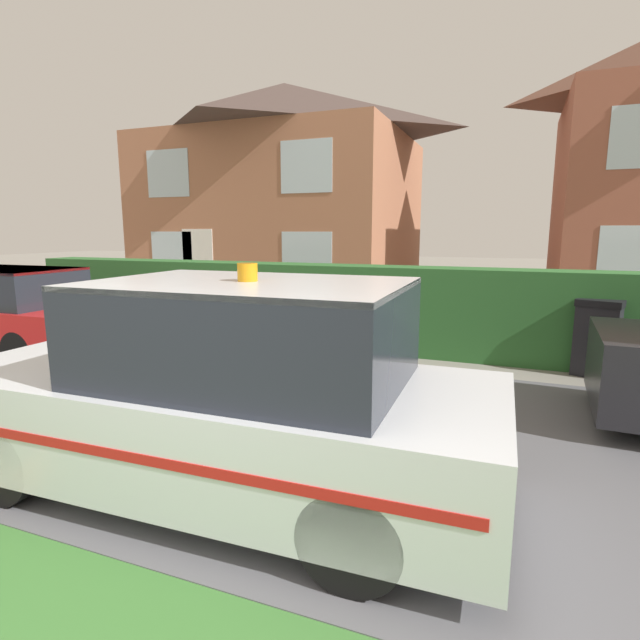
% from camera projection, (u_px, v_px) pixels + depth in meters
% --- Properties ---
extents(road_strip, '(28.00, 5.03, 0.01)m').
position_uv_depth(road_strip, '(325.00, 426.00, 5.28)').
color(road_strip, '#5B5B60').
rests_on(road_strip, ground).
extents(garden_hedge, '(14.73, 0.73, 1.46)m').
position_uv_depth(garden_hedge, '(380.00, 308.00, 8.58)').
color(garden_hedge, '#2D662D').
rests_on(garden_hedge, ground).
extents(police_car, '(4.44, 1.80, 1.81)m').
position_uv_depth(police_car, '(224.00, 394.00, 3.87)').
color(police_car, black).
rests_on(police_car, road_strip).
extents(house_left, '(8.09, 6.79, 6.64)m').
position_uv_depth(house_left, '(285.00, 189.00, 16.28)').
color(house_left, '#A86B4C').
rests_on(house_left, ground).
extents(wheelie_bin, '(0.76, 0.80, 1.10)m').
position_uv_depth(wheelie_bin, '(599.00, 336.00, 7.15)').
color(wheelie_bin, black).
rests_on(wheelie_bin, ground).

